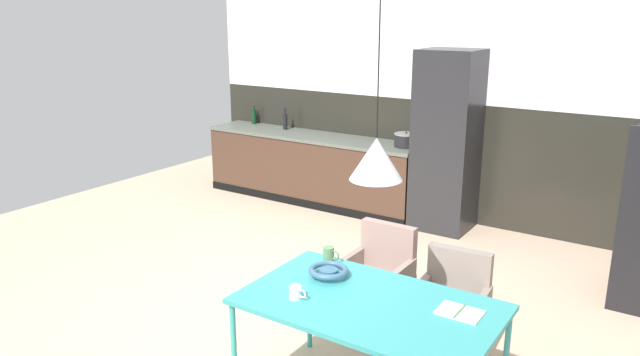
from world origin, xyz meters
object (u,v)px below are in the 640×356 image
object	(u,v)px
bottle_wine_green	(254,117)
dining_table	(369,309)
cooking_pot	(406,140)
armchair_corner_seat	(381,265)
armchair_head_of_table	(453,294)
open_book	(460,312)
mug_dark_espresso	(329,254)
refrigerator_column	(447,141)
pendant_lamp_over_table_near	(376,159)
bottle_oil_tall	(285,121)
fruit_bowl	(328,271)
mug_tall_blue	(296,292)

from	to	relation	value
bottle_wine_green	dining_table	bearing A→B (deg)	-43.12
cooking_pot	armchair_corner_seat	bearing A→B (deg)	-68.31
armchair_head_of_table	open_book	size ratio (longest dim) A/B	3.20
armchair_head_of_table	armchair_corner_seat	xyz separation A→B (m)	(-0.64, 0.12, 0.02)
armchair_corner_seat	open_book	bearing A→B (deg)	139.38
mug_dark_espresso	refrigerator_column	bearing A→B (deg)	96.93
open_book	pendant_lamp_over_table_near	bearing A→B (deg)	-165.98
mug_dark_espresso	cooking_pot	bearing A→B (deg)	106.08
bottle_oil_tall	dining_table	bearing A→B (deg)	-47.39
mug_dark_espresso	armchair_corner_seat	bearing A→B (deg)	80.92
fruit_bowl	bottle_oil_tall	xyz separation A→B (m)	(-2.84, 3.36, 0.20)
open_book	mug_tall_blue	distance (m)	0.97
dining_table	cooking_pot	xyz separation A→B (m)	(-1.41, 3.44, 0.26)
armchair_head_of_table	mug_dark_espresso	size ratio (longest dim) A/B	6.45
dining_table	fruit_bowl	xyz separation A→B (m)	(-0.39, 0.16, 0.09)
refrigerator_column	armchair_corner_seat	bearing A→B (deg)	-79.18
mug_tall_blue	bottle_oil_tall	xyz separation A→B (m)	(-2.84, 3.73, 0.20)
fruit_bowl	open_book	world-z (taller)	fruit_bowl
armchair_head_of_table	bottle_wine_green	bearing A→B (deg)	-37.94
open_book	dining_table	bearing A→B (deg)	-161.90
dining_table	bottle_wine_green	world-z (taller)	bottle_wine_green
mug_tall_blue	bottle_oil_tall	distance (m)	4.69
armchair_corner_seat	mug_dark_espresso	size ratio (longest dim) A/B	6.69
mug_tall_blue	mug_dark_espresso	size ratio (longest dim) A/B	0.93
dining_table	bottle_wine_green	xyz separation A→B (m)	(-3.85, 3.61, 0.28)
refrigerator_column	bottle_oil_tall	size ratio (longest dim) A/B	6.96
refrigerator_column	armchair_head_of_table	distance (m)	2.83
fruit_bowl	armchair_head_of_table	bearing A→B (deg)	48.95
refrigerator_column	armchair_corner_seat	world-z (taller)	refrigerator_column
armchair_head_of_table	cooking_pot	distance (m)	3.08
armchair_head_of_table	mug_dark_espresso	distance (m)	0.93
mug_tall_blue	dining_table	bearing A→B (deg)	27.74
armchair_corner_seat	fruit_bowl	size ratio (longest dim) A/B	3.19
cooking_pot	bottle_oil_tall	distance (m)	1.83
open_book	mug_dark_espresso	world-z (taller)	mug_dark_espresso
cooking_pot	pendant_lamp_over_table_near	world-z (taller)	pendant_lamp_over_table_near
dining_table	mug_dark_espresso	size ratio (longest dim) A/B	12.21
refrigerator_column	open_book	bearing A→B (deg)	-66.72
mug_tall_blue	armchair_head_of_table	bearing A→B (deg)	60.37
open_book	bottle_oil_tall	bearing A→B (deg)	138.09
mug_dark_espresso	bottle_oil_tall	xyz separation A→B (m)	(-2.71, 3.15, 0.19)
cooking_pot	bottle_wine_green	size ratio (longest dim) A/B	1.08
mug_tall_blue	mug_dark_espresso	xyz separation A→B (m)	(-0.13, 0.58, 0.01)
pendant_lamp_over_table_near	cooking_pot	bearing A→B (deg)	112.50
cooking_pot	open_book	bearing A→B (deg)	-59.74
armchair_corner_seat	dining_table	bearing A→B (deg)	114.15
fruit_bowl	pendant_lamp_over_table_near	world-z (taller)	pendant_lamp_over_table_near
refrigerator_column	armchair_head_of_table	bearing A→B (deg)	-66.62
refrigerator_column	mug_dark_espresso	xyz separation A→B (m)	(0.37, -3.03, -0.21)
mug_tall_blue	cooking_pot	bearing A→B (deg)	105.56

